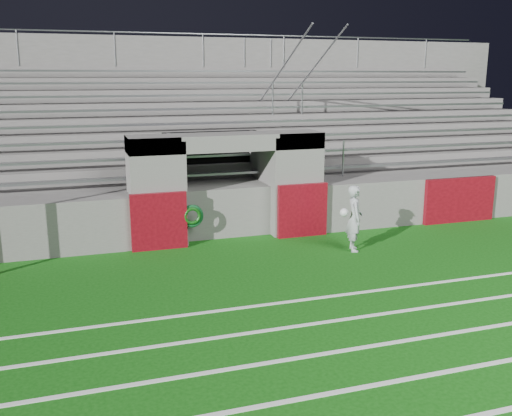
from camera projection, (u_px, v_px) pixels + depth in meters
name	position (u px, v px, depth m)	size (l,w,h in m)	color
ground	(275.00, 283.00, 11.20)	(90.00, 90.00, 0.00)	#0F4D0C
stadium_structure	(190.00, 155.00, 18.24)	(26.00, 8.48, 5.42)	#62605D
goalkeeper_with_ball	(354.00, 218.00, 13.12)	(0.67, 0.64, 1.54)	#A3A8AC
hose_coil	(192.00, 216.00, 13.44)	(0.56, 0.14, 0.56)	#0D451F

